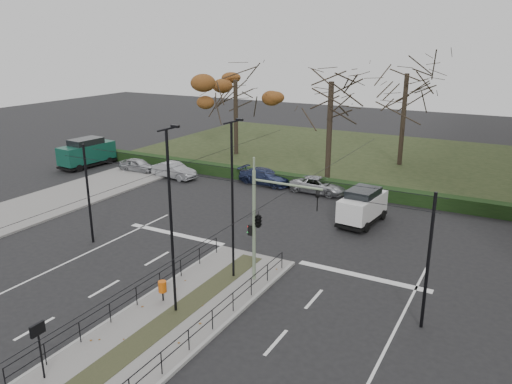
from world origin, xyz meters
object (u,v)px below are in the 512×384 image
Objects in this scene: parked_car_first at (138,165)px; white_van at (363,205)px; streetlamp_median_near at (171,221)px; green_van at (87,152)px; traffic_light at (260,219)px; parked_car_third at (265,177)px; litter_bin at (162,287)px; info_panel at (38,336)px; bare_tree_center at (407,80)px; parked_car_second at (174,170)px; bare_tree_near at (331,90)px; rust_tree at (235,80)px; parked_car_fourth at (319,185)px; streetlamp_median_far at (233,199)px.

parked_car_first is 22.27m from white_van.
green_van is (-23.85, 17.42, -2.99)m from streetlamp_median_near.
traffic_light is 1.23× the size of parked_car_third.
traffic_light is 5.76× the size of litter_bin.
bare_tree_center is (3.52, 38.13, 6.19)m from info_panel.
parked_car_third is at bearing -70.03° from parked_car_second.
parked_car_first is 18.78m from bare_tree_near.
rust_tree reaches higher than parked_car_third.
litter_bin is at bearing -161.41° from parked_car_third.
parked_car_fourth is 16.87m from rust_tree.
parked_car_first is at bearing 145.54° from traffic_light.
litter_bin is 0.27× the size of parked_car_first.
streetlamp_median_far is 16.44m from parked_car_fourth.
parked_car_third is at bearing 104.40° from litter_bin.
traffic_light is 5.55m from litter_bin.
litter_bin is at bearing -177.72° from parked_car_fourth.
bare_tree_center reaches higher than litter_bin.
parked_car_second is 12.69m from rust_tree.
bare_tree_center reaches higher than parked_car_first.
parked_car_fourth is 0.99× the size of white_van.
white_van is at bearing 76.37° from info_panel.
traffic_light is at bearing -125.68° from parked_car_second.
bare_tree_near is at bearing 5.56° from parked_car_fourth.
green_van is at bearing 175.17° from white_van.
parked_car_third is at bearing -47.11° from rust_tree.
rust_tree is at bearing 123.24° from traffic_light.
traffic_light is 0.70× the size of streetlamp_median_far.
traffic_light is 17.92m from parked_car_third.
streetlamp_median_near is 15.87m from white_van.
white_van is (9.93, -5.05, 0.57)m from parked_car_third.
rust_tree is at bearing 110.17° from info_panel.
rust_tree is (-12.69, 34.56, 5.85)m from info_panel.
streetlamp_median_near is 1.83× the size of white_van.
traffic_light is at bearing -125.54° from parked_car_first.
streetlamp_median_near is at bearing -63.92° from rust_tree.
streetlamp_median_near is at bearing -21.71° from litter_bin.
green_van is at bearing 102.89° from parked_car_third.
streetlamp_median_far is (0.51, 4.13, -0.14)m from streetlamp_median_near.
parked_car_second is (-14.52, 13.90, -3.55)m from streetlamp_median_far.
parked_car_third is at bearing 100.49° from info_panel.
white_van is 27.75m from green_van.
parked_car_second reaches higher than parked_car_fourth.
streetlamp_median_near is 32.46m from bare_tree_center.
litter_bin is 24.70m from parked_car_first.
streetlamp_median_far is 28.66m from rust_tree.
parked_car_third is 8.89m from bare_tree_near.
rust_tree is (-17.79, 13.52, 6.48)m from white_van.
bare_tree_center is 10.44m from bare_tree_near.
parked_car_first is 17.06m from parked_car_fourth.
parked_car_third is (7.88, 2.11, -0.03)m from parked_car_second.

